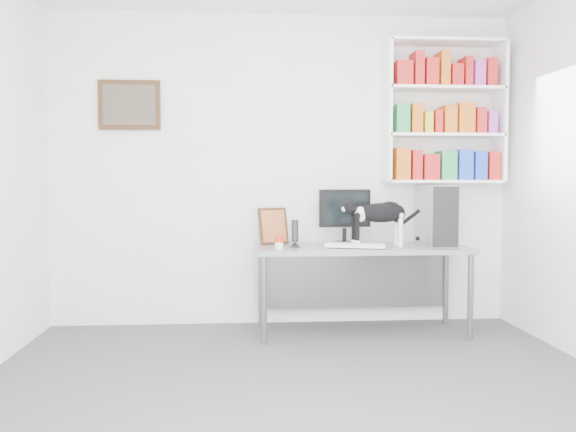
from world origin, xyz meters
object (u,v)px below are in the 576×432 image
Objects in this scene: pc_tower at (436,215)px; leaning_print at (273,225)px; bookshelf at (444,112)px; desk at (361,290)px; soup_can at (279,243)px; keyboard at (355,245)px; monitor at (344,216)px; speaker at (295,233)px; cat at (379,224)px.

leaning_print is (-1.36, 0.16, -0.09)m from pc_tower.
bookshelf is 1.70m from desk.
soup_can is (0.03, -0.35, -0.11)m from leaning_print.
soup_can is at bearing -162.01° from keyboard.
desk is 0.64m from monitor.
soup_can is at bearing -157.49° from monitor.
speaker is at bearing -159.50° from monitor.
pc_tower is 1.21m from speaker.
bookshelf reaches higher than speaker.
bookshelf is 2.49× the size of pc_tower.
monitor is 0.68m from soup_can.
monitor is 1.48× the size of leaning_print.
cat is (0.82, 0.06, 0.14)m from soup_can.
monitor is at bearing 172.22° from pc_tower.
desk is (-0.77, -0.28, -1.49)m from bookshelf.
soup_can is (-0.58, -0.32, -0.19)m from monitor.
monitor reaches higher than soup_can.
monitor is at bearing 29.04° from speaker.
leaning_print reaches higher than speaker.
keyboard is at bearing -51.02° from leaning_print.
speaker is (-0.48, 0.08, 0.10)m from keyboard.
pc_tower is at bearing -15.80° from monitor.
bookshelf is 12.84× the size of soup_can.
monitor is 0.35m from cat.
pc_tower reaches higher than keyboard.
soup_can is 0.83m from cat.
pc_tower is at bearing 3.91° from cat.
bookshelf is 5.35× the size of speaker.
monitor is 0.95× the size of pc_tower.
bookshelf reaches higher than desk.
monitor is at bearing -174.38° from bookshelf.
speaker reaches higher than desk.
keyboard is 1.49× the size of leaning_print.
desk is 3.64× the size of monitor.
pc_tower is 0.54m from cat.
speaker is 0.69m from cat.
keyboard is 0.50m from speaker.
cat reaches higher than leaning_print.
bookshelf is 1.26m from monitor.
soup_can is at bearing -142.88° from speaker.
bookshelf reaches higher than cat.
pc_tower is at bearing -30.19° from leaning_print.
monitor is 0.78× the size of cat.
bookshelf is 2.62× the size of monitor.
cat is at bearing -0.57° from speaker.
soup_can is at bearing 174.05° from cat.
leaning_print is 0.53× the size of cat.
desk is 3.47× the size of pc_tower.
leaning_print is at bearing 150.75° from cat.
speaker is 0.38× the size of cat.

